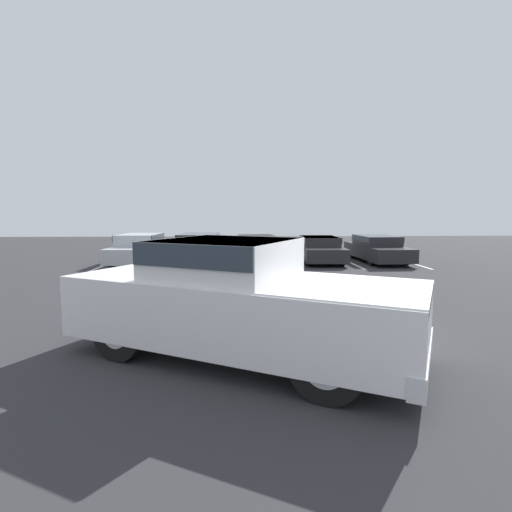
% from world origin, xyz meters
% --- Properties ---
extents(ground_plane, '(60.00, 60.00, 0.00)m').
position_xyz_m(ground_plane, '(0.00, 0.00, 0.00)').
color(ground_plane, '#2D2D30').
extents(stall_stripe_a, '(0.12, 5.17, 0.01)m').
position_xyz_m(stall_stripe_a, '(-6.89, 10.94, 0.00)').
color(stall_stripe_a, white).
rests_on(stall_stripe_a, ground_plane).
extents(stall_stripe_b, '(0.12, 5.17, 0.01)m').
position_xyz_m(stall_stripe_b, '(-4.21, 10.94, 0.00)').
color(stall_stripe_b, white).
rests_on(stall_stripe_b, ground_plane).
extents(stall_stripe_c, '(0.12, 5.17, 0.01)m').
position_xyz_m(stall_stripe_c, '(-1.52, 10.94, 0.00)').
color(stall_stripe_c, white).
rests_on(stall_stripe_c, ground_plane).
extents(stall_stripe_d, '(0.12, 5.17, 0.01)m').
position_xyz_m(stall_stripe_d, '(1.17, 10.94, 0.00)').
color(stall_stripe_d, white).
rests_on(stall_stripe_d, ground_plane).
extents(stall_stripe_e, '(0.12, 5.17, 0.01)m').
position_xyz_m(stall_stripe_e, '(3.85, 10.94, 0.00)').
color(stall_stripe_e, white).
rests_on(stall_stripe_e, ground_plane).
extents(stall_stripe_f, '(0.12, 5.17, 0.01)m').
position_xyz_m(stall_stripe_f, '(6.54, 10.94, 0.00)').
color(stall_stripe_f, white).
rests_on(stall_stripe_f, ground_plane).
extents(pickup_truck, '(5.81, 4.40, 1.85)m').
position_xyz_m(pickup_truck, '(-1.07, -0.91, 0.93)').
color(pickup_truck, white).
rests_on(pickup_truck, ground_plane).
extents(parked_sedan_a, '(1.98, 4.45, 1.30)m').
position_xyz_m(parked_sedan_a, '(-5.53, 10.75, 0.69)').
color(parked_sedan_a, '#B7BABF').
rests_on(parked_sedan_a, ground_plane).
extents(parked_sedan_b, '(2.04, 4.86, 1.29)m').
position_xyz_m(parked_sedan_b, '(-2.97, 11.10, 0.69)').
color(parked_sedan_b, '#232326').
rests_on(parked_sedan_b, ground_plane).
extents(parked_sedan_c, '(2.13, 4.65, 1.20)m').
position_xyz_m(parked_sedan_c, '(-0.32, 11.06, 0.65)').
color(parked_sedan_c, '#232326').
rests_on(parked_sedan_c, ground_plane).
extents(parked_sedan_d, '(1.91, 4.54, 1.14)m').
position_xyz_m(parked_sedan_d, '(2.55, 11.14, 0.61)').
color(parked_sedan_d, '#232326').
rests_on(parked_sedan_d, ground_plane).
extents(parked_sedan_e, '(1.85, 4.74, 1.19)m').
position_xyz_m(parked_sedan_e, '(5.18, 11.03, 0.64)').
color(parked_sedan_e, '#232326').
rests_on(parked_sedan_e, ground_plane).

